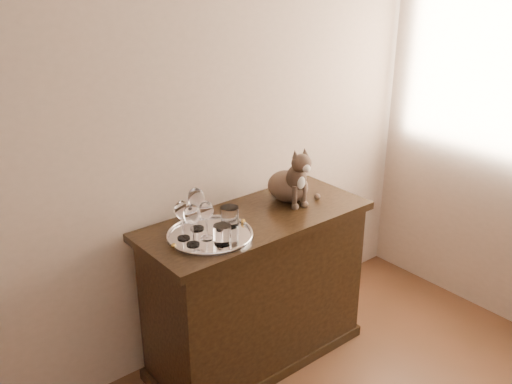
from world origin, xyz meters
The scene contains 10 objects.
wall_back centered at (0.00, 2.25, 1.35)m, with size 4.00×0.10×2.70m, color tan.
sideboard centered at (0.60, 1.94, 0.42)m, with size 1.20×0.50×0.85m, color black, non-canonical shape.
tray centered at (0.30, 1.91, 0.85)m, with size 0.40×0.40×0.01m, color silver.
wine_glass_a centered at (0.19, 1.96, 0.95)m, with size 0.07×0.07×0.19m, color silver, non-canonical shape.
wine_glass_b centered at (0.29, 2.00, 0.96)m, with size 0.08×0.08×0.21m, color white, non-canonical shape.
wine_glass_c centered at (0.19, 1.88, 0.96)m, with size 0.07×0.07×0.20m, color white, non-canonical shape.
wine_glass_d centered at (0.27, 1.89, 0.95)m, with size 0.07×0.07×0.18m, color silver, non-canonical shape.
tumbler_b centered at (0.30, 1.80, 0.90)m, with size 0.08×0.08×0.09m, color silver.
tumbler_c centered at (0.43, 1.93, 0.91)m, with size 0.09×0.09×0.10m, color white.
cat centered at (0.87, 2.00, 1.01)m, with size 0.31×0.29×0.31m, color #4E412E, non-canonical shape.
Camera 1 is at (-1.02, -0.04, 2.06)m, focal length 40.00 mm.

